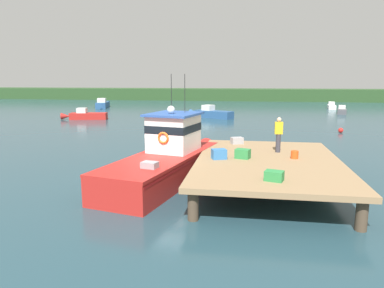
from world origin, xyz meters
The scene contains 17 objects.
ground_plane centered at (0.00, 0.00, 0.00)m, with size 200.00×200.00×0.00m, color #23424C.
dock centered at (4.80, 0.00, 1.07)m, with size 6.00×9.00×1.20m.
main_fishing_boat centered at (0.33, 0.57, 1.01)m, with size 4.28×9.96×4.80m.
crate_single_far centered at (4.82, -3.19, 1.37)m, with size 0.60×0.44×0.34m, color #2D8442.
crate_stack_near_edge centered at (2.72, -0.19, 1.41)m, with size 0.60×0.44×0.42m, color #3370B2.
crate_single_by_cleat centered at (3.36, 3.54, 1.37)m, with size 0.60×0.44×0.34m, color #9E9EA3.
crate_stack_mid_dock centered at (3.71, 0.07, 1.40)m, with size 0.60×0.44×0.41m, color #2D8442.
bait_bucket centered at (5.92, 0.39, 1.37)m, with size 0.32×0.32×0.34m, color #E04C19.
deckhand_by_the_boat centered at (5.32, 1.65, 2.06)m, with size 0.36×0.22×1.63m.
moored_boat_mid_harbor centered at (-0.44, 26.81, 0.51)m, with size 5.66×3.83×1.48m.
moored_boat_far_left centered at (-14.36, 22.82, 0.45)m, with size 5.19×2.09×1.30m.
moored_boat_near_channel centered at (-18.94, 38.44, 0.53)m, with size 2.67×6.16×1.54m.
moored_boat_outer_mooring centered at (16.53, 42.24, 0.37)m, with size 1.49×4.25×1.06m.
moored_boat_off_the_point centered at (16.22, 34.69, 0.37)m, with size 1.80×4.28×1.07m.
mooring_buoy_inshore centered at (-5.19, 28.42, 0.22)m, with size 0.43×0.43×0.43m, color silver.
mooring_buoy_channel_marker centered at (11.79, 16.71, 0.21)m, with size 0.42×0.42×0.42m, color red.
far_shoreline centered at (0.00, 62.00, 1.20)m, with size 120.00×8.00×2.40m, color #284723.
Camera 1 is at (3.89, -15.00, 4.59)m, focal length 33.22 mm.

